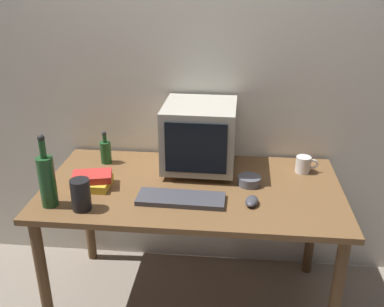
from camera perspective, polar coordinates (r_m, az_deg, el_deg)
ground_plane at (r=2.69m, az=0.00°, el=-18.60°), size 6.00×6.00×0.00m
back_wall at (r=2.51m, az=1.06°, el=10.84°), size 4.00×0.08×2.50m
desk at (r=2.29m, az=0.00°, el=-6.19°), size 1.52×0.81×0.76m
crt_monitor at (r=2.36m, az=1.00°, el=2.28°), size 0.39×0.39×0.37m
keyboard at (r=2.11m, az=-1.45°, el=-5.91°), size 0.42×0.16×0.02m
computer_mouse at (r=2.09m, az=7.78°, el=-6.16°), size 0.08×0.11×0.04m
bottle_tall at (r=2.12m, az=-18.35°, el=-3.23°), size 0.08×0.08×0.36m
bottle_short at (r=2.52m, az=-11.17°, el=0.31°), size 0.06×0.06×0.19m
book_stack at (r=2.28m, az=-12.85°, el=-3.43°), size 0.22×0.17×0.07m
mug at (r=2.45m, az=14.34°, el=-1.39°), size 0.12×0.08×0.09m
cd_spindle at (r=2.27m, az=7.47°, el=-3.52°), size 0.12×0.12×0.04m
metal_canister at (r=2.07m, az=-14.27°, el=-5.22°), size 0.09×0.09×0.15m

